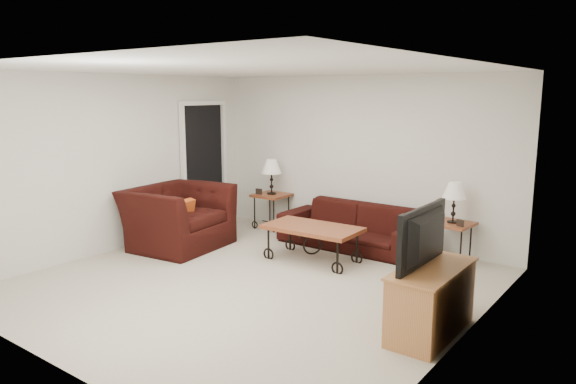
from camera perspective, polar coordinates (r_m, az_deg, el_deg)
The scene contains 20 objects.
ground at distance 6.53m, azimuth -3.73°, elevation -9.57°, with size 5.00×5.00×0.00m, color beige.
wall_back at distance 8.25m, azimuth 7.52°, elevation 3.53°, with size 5.00×0.02×2.50m, color silver.
wall_front at distance 4.65m, azimuth -24.39°, elevation -2.73°, with size 5.00×0.02×2.50m, color silver.
wall_left at distance 8.05m, azimuth -17.53°, elevation 2.96°, with size 0.02×5.00×2.50m, color silver.
wall_right at distance 4.98m, azimuth 18.53°, elevation -1.49°, with size 0.02×5.00×2.50m, color silver.
ceiling at distance 6.14m, azimuth -4.02°, elevation 12.92°, with size 5.00×5.00×0.00m, color white.
doorway at distance 9.11m, azimuth -8.91°, elevation 2.69°, with size 0.08×0.94×2.04m, color black.
sofa at distance 7.92m, azimuth 6.79°, elevation -3.62°, with size 2.16×0.84×0.63m, color black.
side_table_left at distance 8.97m, azimuth -1.74°, elevation -2.04°, with size 0.53×0.53×0.58m, color brown.
side_table_right at distance 7.52m, azimuth 16.95°, elevation -5.13°, with size 0.50×0.50×0.54m, color brown.
lamp_left at distance 8.86m, azimuth -1.76°, elevation 1.63°, with size 0.33×0.33×0.58m, color black, non-canonical shape.
lamp_right at distance 7.39m, azimuth 17.17°, elevation -1.05°, with size 0.31×0.31×0.54m, color black, non-canonical shape.
photo_frame_left at distance 8.88m, azimuth -3.11°, elevation 0.06°, with size 0.12×0.02×0.10m, color black.
photo_frame_right at distance 7.25m, azimuth 17.79°, elevation -3.14°, with size 0.11×0.01×0.09m, color black.
coffee_table at distance 7.26m, azimuth 2.58°, elevation -5.47°, with size 1.28×0.69×0.48m, color brown.
armchair at distance 8.03m, azimuth -11.59°, elevation -2.63°, with size 1.37×1.20×0.89m, color black.
throw_pillow at distance 7.87m, azimuth -11.15°, elevation -2.31°, with size 0.40×0.11×0.40m, color #BD5718.
tv_stand at distance 5.28m, azimuth 14.94°, elevation -11.08°, with size 0.45×1.09×0.65m, color #C07847.
television at distance 5.10m, azimuth 15.05°, elevation -4.69°, with size 0.97×0.13×0.56m, color black.
backpack at distance 7.05m, azimuth 13.75°, elevation -6.49°, with size 0.33×0.25×0.43m, color black.
Camera 1 is at (4.00, -4.65, 2.24)m, focal length 33.54 mm.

